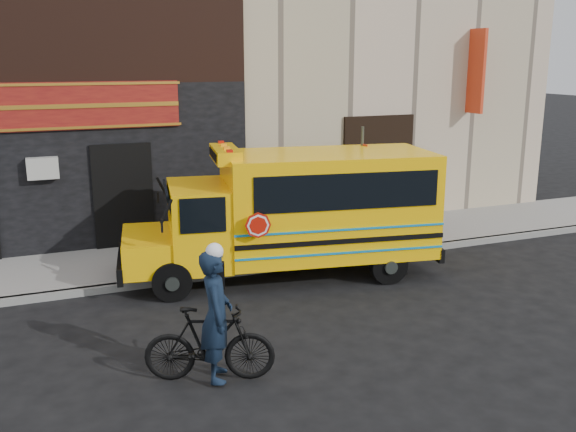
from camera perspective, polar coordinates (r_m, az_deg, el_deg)
The scene contains 8 objects.
ground at distance 12.63m, azimuth 4.21°, elevation -8.20°, with size 120.00×120.00×0.00m, color black.
curb at distance 14.83m, azimuth -0.22°, elevation -4.44°, with size 40.00×0.20×0.15m, color gray.
sidewalk at distance 16.17m, azimuth -2.20°, elevation -2.88°, with size 40.00×3.00×0.15m, color gray.
building at distance 21.60m, azimuth -8.49°, elevation 17.45°, with size 20.00×10.70×12.00m.
school_bus at distance 14.05m, azimuth 0.93°, elevation 0.59°, with size 7.15×3.21×2.92m.
sign_pole at distance 15.35m, azimuth 6.55°, elevation 2.58°, with size 0.07×0.28×3.18m.
bicycle at distance 9.84m, azimuth -7.00°, elevation -11.21°, with size 0.55×1.96×1.18m, color black.
cyclist at distance 9.63m, azimuth -6.39°, elevation -9.06°, with size 0.73×0.48×2.01m, color black.
Camera 1 is at (-5.22, -10.47, 4.76)m, focal length 40.00 mm.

